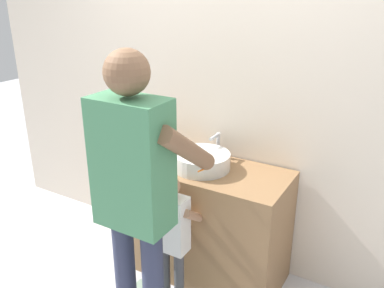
# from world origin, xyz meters

# --- Properties ---
(back_wall) EXTENTS (4.40, 0.08, 2.70)m
(back_wall) POSITION_xyz_m (0.00, 0.62, 1.35)
(back_wall) COLOR beige
(back_wall) RESTS_ON ground
(vanity_cabinet) EXTENTS (1.19, 0.54, 0.85)m
(vanity_cabinet) POSITION_xyz_m (0.00, 0.30, 0.42)
(vanity_cabinet) COLOR olive
(vanity_cabinet) RESTS_ON ground
(sink_basin) EXTENTS (0.39, 0.39, 0.11)m
(sink_basin) POSITION_xyz_m (0.00, 0.28, 0.91)
(sink_basin) COLOR silver
(sink_basin) RESTS_ON vanity_cabinet
(faucet) EXTENTS (0.18, 0.14, 0.18)m
(faucet) POSITION_xyz_m (0.00, 0.51, 0.93)
(faucet) COLOR #B7BABF
(faucet) RESTS_ON vanity_cabinet
(toothbrush_cup) EXTENTS (0.07, 0.07, 0.21)m
(toothbrush_cup) POSITION_xyz_m (-0.31, 0.35, 0.90)
(toothbrush_cup) COLOR silver
(toothbrush_cup) RESTS_ON vanity_cabinet
(child_toddler) EXTENTS (0.29, 0.29, 0.95)m
(child_toddler) POSITION_xyz_m (0.00, -0.10, 0.57)
(child_toddler) COLOR #47474C
(child_toddler) RESTS_ON ground
(adult_parent) EXTENTS (0.54, 0.57, 1.74)m
(adult_parent) POSITION_xyz_m (-0.01, -0.42, 1.05)
(adult_parent) COLOR #2D334C
(adult_parent) RESTS_ON ground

